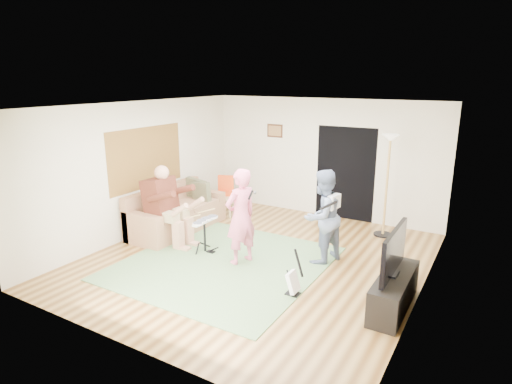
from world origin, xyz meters
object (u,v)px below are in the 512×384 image
at_px(dining_chair, 225,201).
at_px(television, 394,251).
at_px(sofa, 174,216).
at_px(guitarist, 322,217).
at_px(guitar_spare, 294,282).
at_px(singer, 241,217).
at_px(tv_cabinet, 394,292).
at_px(drum_kit, 205,237).
at_px(torchiere_lamp, 388,168).

bearing_deg(dining_chair, television, -48.85).
bearing_deg(sofa, dining_chair, 74.18).
xyz_separation_m(guitarist, guitar_spare, (0.12, -1.36, -0.61)).
xyz_separation_m(sofa, dining_chair, (0.39, 1.36, 0.03)).
distance_m(guitarist, guitar_spare, 1.49).
height_order(singer, dining_chair, singer).
relative_size(tv_cabinet, television, 1.18).
bearing_deg(singer, drum_kit, -74.71).
bearing_deg(tv_cabinet, guitarist, 146.77).
xyz_separation_m(drum_kit, guitar_spare, (2.13, -0.65, -0.07)).
bearing_deg(drum_kit, tv_cabinet, -4.47).
bearing_deg(guitarist, drum_kit, -50.91).
xyz_separation_m(guitar_spare, torchiere_lamp, (0.50, 3.20, 1.21)).
distance_m(drum_kit, singer, 1.01).
bearing_deg(dining_chair, drum_kit, -86.77).
height_order(dining_chair, tv_cabinet, dining_chair).
xyz_separation_m(sofa, torchiere_lamp, (3.93, 1.89, 1.12)).
height_order(torchiere_lamp, television, torchiere_lamp).
height_order(drum_kit, guitarist, guitarist).
xyz_separation_m(sofa, drum_kit, (1.30, -0.65, -0.02)).
relative_size(singer, television, 1.42).
bearing_deg(singer, torchiere_lamp, 164.99).
height_order(guitar_spare, torchiere_lamp, torchiere_lamp).
xyz_separation_m(torchiere_lamp, tv_cabinet, (0.87, -2.82, -1.17)).
distance_m(sofa, dining_chair, 1.42).
relative_size(sofa, television, 1.90).
bearing_deg(tv_cabinet, guitar_spare, -164.45).
bearing_deg(torchiere_lamp, sofa, -154.28).
bearing_deg(guitarist, dining_chair, -94.25).
bearing_deg(guitar_spare, tv_cabinet, 15.55).
bearing_deg(sofa, singer, -18.47).
relative_size(guitar_spare, tv_cabinet, 0.53).
xyz_separation_m(guitarist, dining_chair, (-2.93, 1.31, -0.50)).
relative_size(guitarist, dining_chair, 1.79).
bearing_deg(torchiere_lamp, drum_kit, -135.98).
bearing_deg(singer, dining_chair, -120.27).
relative_size(guitar_spare, dining_chair, 0.81).
distance_m(singer, torchiere_lamp, 3.22).
relative_size(dining_chair, tv_cabinet, 0.66).
height_order(drum_kit, torchiere_lamp, torchiere_lamp).
bearing_deg(television, guitar_spare, -163.89).
distance_m(guitar_spare, tv_cabinet, 1.42).
bearing_deg(tv_cabinet, torchiere_lamp, 107.10).
bearing_deg(television, sofa, 169.00).
relative_size(guitarist, torchiere_lamp, 0.79).
relative_size(guitarist, television, 1.39).
relative_size(singer, dining_chair, 1.83).
distance_m(guitar_spare, television, 1.51).
distance_m(drum_kit, dining_chair, 2.21).
bearing_deg(sofa, drum_kit, -26.56).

